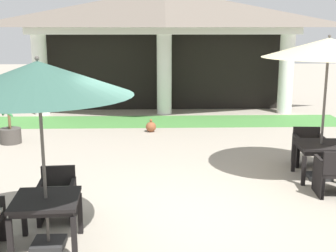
# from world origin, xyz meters

# --- Properties ---
(ground_plane) EXTENTS (60.00, 60.00, 0.00)m
(ground_plane) POSITION_xyz_m (0.00, 0.00, 0.00)
(ground_plane) COLOR #9E9384
(background_pavilion) EXTENTS (9.68, 2.96, 4.22)m
(background_pavilion) POSITION_xyz_m (0.00, 8.84, 3.25)
(background_pavilion) COLOR white
(background_pavilion) RESTS_ON ground
(lawn_strip) EXTENTS (11.48, 1.87, 0.01)m
(lawn_strip) POSITION_xyz_m (0.00, 7.41, 0.00)
(lawn_strip) COLOR #47843D
(lawn_strip) RESTS_ON ground
(patio_table_near_foreground) EXTENTS (0.93, 0.93, 0.73)m
(patio_table_near_foreground) POSITION_xyz_m (-1.81, -0.88, 0.63)
(patio_table_near_foreground) COLOR black
(patio_table_near_foreground) RESTS_ON ground
(patio_umbrella_near_foreground) EXTENTS (2.43, 2.43, 2.63)m
(patio_umbrella_near_foreground) POSITION_xyz_m (-1.81, -0.88, 2.33)
(patio_umbrella_near_foreground) COLOR #2D2D2D
(patio_umbrella_near_foreground) RESTS_ON ground
(patio_chair_near_foreground_north) EXTENTS (0.59, 0.60, 0.81)m
(patio_chair_near_foreground_north) POSITION_xyz_m (-1.87, 0.06, 0.38)
(patio_chair_near_foreground_north) COLOR black
(patio_chair_near_foreground_north) RESTS_ON ground
(patio_table_mid_left) EXTENTS (0.98, 0.98, 0.72)m
(patio_table_mid_left) POSITION_xyz_m (2.96, 1.84, 0.62)
(patio_table_mid_left) COLOR black
(patio_table_mid_left) RESTS_ON ground
(patio_umbrella_mid_left) EXTENTS (2.51, 2.51, 2.84)m
(patio_umbrella_mid_left) POSITION_xyz_m (2.96, 1.84, 2.58)
(patio_umbrella_mid_left) COLOR #2D2D2D
(patio_umbrella_mid_left) RESTS_ON ground
(patio_chair_mid_left_south) EXTENTS (0.65, 0.62, 0.88)m
(patio_chair_mid_left_south) POSITION_xyz_m (2.89, 0.93, 0.42)
(patio_chair_mid_left_south) COLOR black
(patio_chair_mid_left_south) RESTS_ON ground
(patio_chair_mid_left_north) EXTENTS (0.64, 0.55, 0.81)m
(patio_chair_mid_left_north) POSITION_xyz_m (3.03, 2.75, 0.40)
(patio_chair_mid_left_north) COLOR black
(patio_chair_mid_left_north) RESTS_ON ground
(potted_palm_left_edge) EXTENTS (0.56, 0.58, 1.20)m
(potted_palm_left_edge) POSITION_xyz_m (-4.11, 4.81, 0.30)
(potted_palm_left_edge) COLOR #47423D
(potted_palm_left_edge) RESTS_ON ground
(terracotta_urn) EXTENTS (0.30, 0.30, 0.37)m
(terracotta_urn) POSITION_xyz_m (-0.45, 5.99, 0.15)
(terracotta_urn) COLOR brown
(terracotta_urn) RESTS_ON ground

